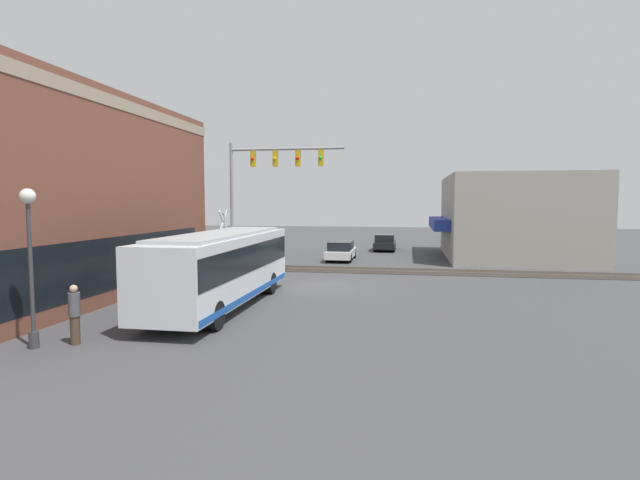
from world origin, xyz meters
TOP-DOWN VIEW (x-y plane):
  - ground_plane at (0.00, 0.00)m, footprint 120.00×120.00m
  - shop_building at (14.97, -12.27)m, footprint 12.93×10.81m
  - city_bus at (-5.63, 2.80)m, footprint 10.71×2.59m
  - traffic_signal_gantry at (3.63, 3.65)m, footprint 0.42×6.80m
  - crossing_signal at (3.18, 6.08)m, footprint 1.41×1.18m
  - streetlamp at (-12.00, 6.13)m, footprint 0.44×0.44m
  - rail_track_near at (6.00, 0.00)m, footprint 2.60×60.00m
  - parked_car_white at (11.28, 0.20)m, footprint 4.75×1.82m
  - parked_car_black at (19.12, -2.60)m, footprint 4.34×1.82m
  - pedestrian_at_crossing at (3.90, 5.27)m, footprint 0.34×0.34m
  - pedestrian_by_lamp at (-11.43, 5.20)m, footprint 0.34×0.34m

SIDE VIEW (x-z plane):
  - ground_plane at x=0.00m, z-range 0.00..0.00m
  - rail_track_near at x=6.00m, z-range -0.05..0.10m
  - parked_car_white at x=11.28m, z-range -0.04..1.36m
  - parked_car_black at x=19.12m, z-range -0.05..1.38m
  - pedestrian_by_lamp at x=-11.43m, z-range 0.02..1.83m
  - pedestrian_at_crossing at x=3.90m, z-range 0.03..1.89m
  - city_bus at x=-5.63m, z-range 0.16..3.19m
  - crossing_signal at x=3.18m, z-range 0.39..4.20m
  - streetlamp at x=-12.00m, z-range 0.46..5.11m
  - shop_building at x=14.97m, z-range -0.01..6.20m
  - traffic_signal_gantry at x=3.63m, z-range 1.90..9.60m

